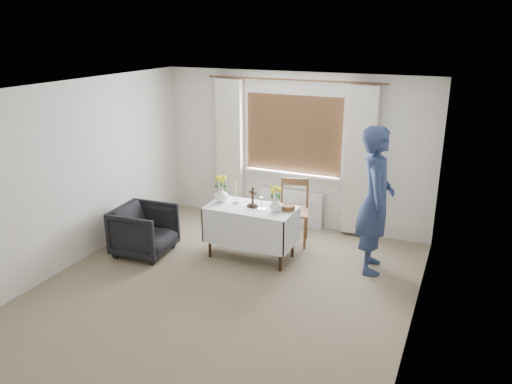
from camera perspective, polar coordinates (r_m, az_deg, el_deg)
ground at (r=6.40m, az=-3.73°, el=-11.18°), size 5.00×5.00×0.00m
altar_table at (r=7.09m, az=-0.56°, el=-4.63°), size 1.24×0.64×0.76m
wooden_chair at (r=7.53m, az=4.27°, el=-2.36°), size 0.56×0.56×0.99m
armchair at (r=7.39m, az=-12.64°, el=-4.31°), size 0.84×0.82×0.72m
person at (r=6.72m, az=13.48°, el=-0.92°), size 0.62×0.81×1.98m
radiator at (r=8.29m, az=3.95°, el=-1.77°), size 1.10×0.10×0.60m
wooden_cross at (r=6.90m, az=-0.38°, el=-0.61°), size 0.16×0.13×0.29m
candlestick_left at (r=7.03m, az=-2.31°, el=-0.02°), size 0.12×0.12×0.35m
candlestick_right at (r=6.80m, az=0.65°, el=-0.54°), size 0.13×0.13×0.37m
flower_vase_left at (r=7.15m, az=-4.00°, el=-0.30°), size 0.24×0.24×0.21m
flower_vase_right at (r=6.77m, az=2.28°, el=-1.46°), size 0.24×0.24×0.19m
wicker_basket at (r=6.84m, az=3.69°, el=-1.79°), size 0.23×0.23×0.07m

